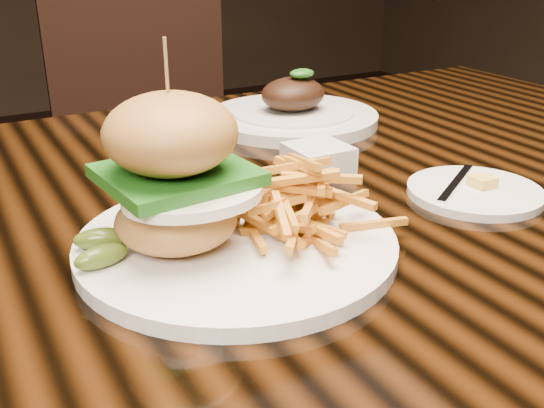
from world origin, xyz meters
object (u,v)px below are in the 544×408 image
dining_table (238,248)px  far_dish (293,113)px  burger_plate (229,201)px  chair_far (152,142)px

dining_table → far_dish: 0.32m
burger_plate → dining_table: bearing=67.7°
dining_table → burger_plate: 0.21m
far_dish → chair_far: chair_far is taller
burger_plate → chair_far: 1.10m
burger_plate → chair_far: size_ratio=0.33×
dining_table → burger_plate: size_ratio=5.17×
burger_plate → chair_far: burger_plate is taller
burger_plate → far_dish: (0.28, 0.36, -0.04)m
far_dish → chair_far: size_ratio=0.29×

